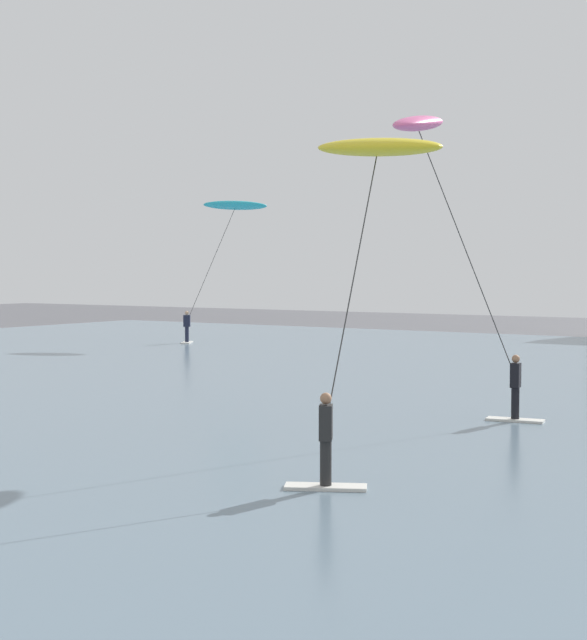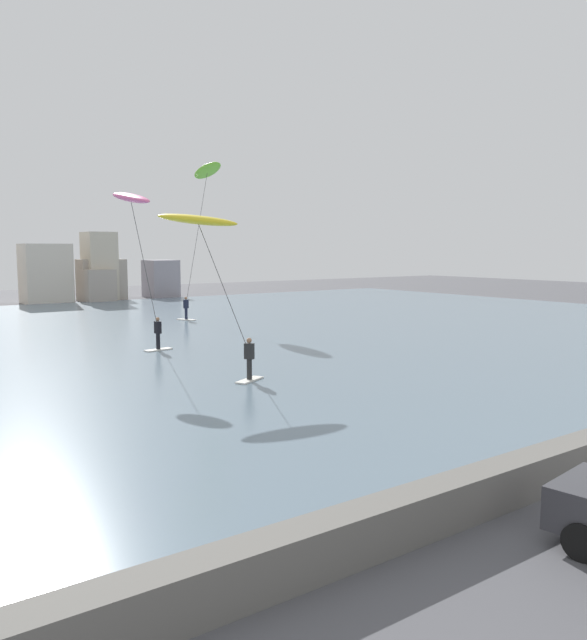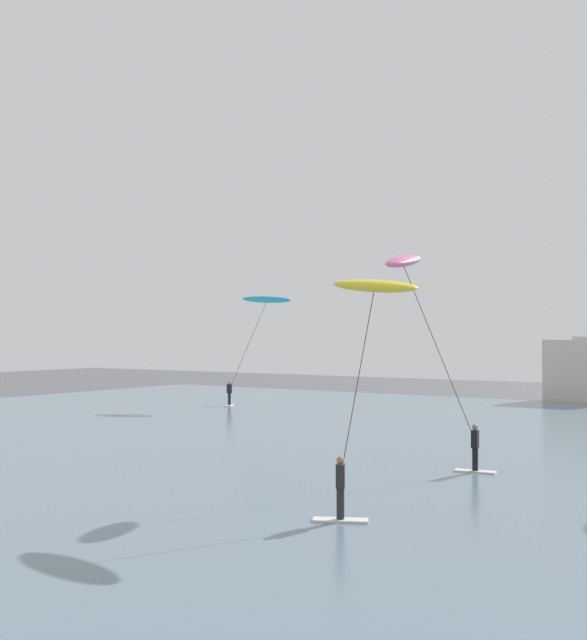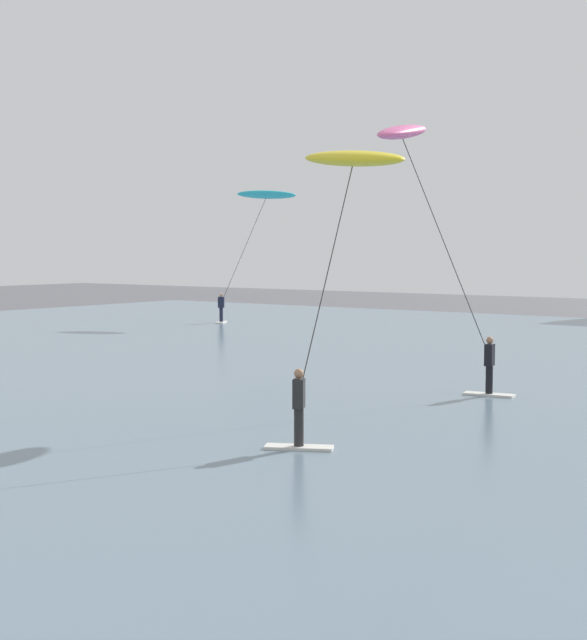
# 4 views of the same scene
# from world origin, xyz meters

# --- Properties ---
(kitesurfer_pink) EXTENTS (3.25, 3.52, 7.65)m
(kitesurfer_pink) POSITION_xyz_m (-2.22, 23.52, 6.57)
(kitesurfer_pink) COLOR silver
(kitesurfer_pink) RESTS_ON water_bay
(kitesurfer_cyan) EXTENTS (3.69, 4.23, 7.51)m
(kitesurfer_cyan) POSITION_xyz_m (-22.46, 42.83, 6.73)
(kitesurfer_cyan) COLOR silver
(kitesurfer_cyan) RESTS_ON water_bay
(kitesurfer_yellow) EXTENTS (3.43, 4.36, 6.50)m
(kitesurfer_yellow) POSITION_xyz_m (-1.25, 18.82, 5.73)
(kitesurfer_yellow) COLOR silver
(kitesurfer_yellow) RESTS_ON water_bay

